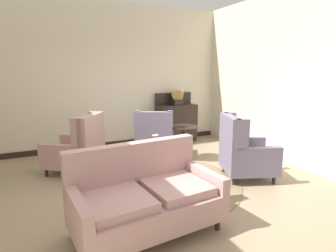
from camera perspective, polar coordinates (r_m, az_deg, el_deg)
name	(u,v)px	position (r m, az deg, el deg)	size (l,w,h in m)	color
ground	(164,191)	(4.35, -0.76, -13.20)	(8.04, 8.04, 0.00)	#9E896B
wall_back	(112,77)	(6.67, -11.33, 9.90)	(5.68, 0.08, 3.31)	beige
wall_right	(266,77)	(6.27, 19.51, 9.38)	(0.08, 4.02, 3.31)	beige
baseboard_back	(116,144)	(6.85, -10.69, -3.57)	(5.52, 0.03, 0.12)	black
area_rug	(157,184)	(4.60, -2.36, -11.71)	(2.71, 2.71, 0.01)	#847051
coffee_table	(157,159)	(4.57, -2.26, -6.79)	(0.93, 0.93, 0.46)	black
porcelain_vase	(155,147)	(4.47, -2.59, -4.26)	(0.14, 0.14, 0.34)	beige
settee	(145,198)	(3.25, -4.66, -14.44)	(1.71, 1.01, 0.97)	tan
armchair_back_corner	(155,137)	(5.77, -2.74, -2.35)	(1.03, 1.05, 1.01)	slate
armchair_far_left	(244,152)	(4.85, 15.25, -5.26)	(1.03, 0.98, 1.08)	slate
armchair_beside_settee	(79,148)	(5.24, -17.84, -4.39)	(1.17, 1.15, 1.05)	tan
side_table	(184,139)	(5.69, 3.24, -2.74)	(0.58, 0.58, 0.69)	black
sideboard	(176,121)	(7.06, 1.74, 1.08)	(1.00, 0.40, 1.24)	black
gramophone	(180,95)	(6.91, 2.48, 6.37)	(0.46, 0.53, 0.52)	black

